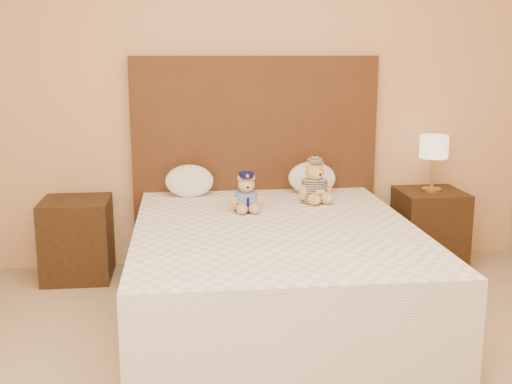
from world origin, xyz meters
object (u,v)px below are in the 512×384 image
(nightstand_right, at_px, (429,228))
(teddy_police, at_px, (246,192))
(pillow_right, at_px, (312,176))
(teddy_prisoner, at_px, (314,181))
(lamp, at_px, (434,150))
(nightstand_left, at_px, (77,239))
(pillow_left, at_px, (189,179))
(bed, at_px, (275,271))

(nightstand_right, distance_m, teddy_police, 1.51)
(pillow_right, bearing_deg, teddy_prisoner, -98.25)
(lamp, distance_m, pillow_right, 0.89)
(lamp, bearing_deg, teddy_prisoner, -164.62)
(lamp, distance_m, teddy_police, 1.46)
(nightstand_right, bearing_deg, pillow_right, 178.02)
(nightstand_right, height_order, lamp, lamp)
(nightstand_left, distance_m, lamp, 2.56)
(lamp, bearing_deg, pillow_right, 178.02)
(pillow_left, bearing_deg, nightstand_left, -177.78)
(bed, xyz_separation_m, nightstand_left, (-1.25, 0.80, -0.00))
(lamp, height_order, teddy_prisoner, lamp)
(nightstand_left, relative_size, pillow_left, 1.66)
(bed, bearing_deg, teddy_police, 110.75)
(bed, distance_m, lamp, 1.59)
(teddy_police, height_order, pillow_left, teddy_police)
(nightstand_left, distance_m, pillow_left, 0.87)
(lamp, bearing_deg, bed, -147.38)
(nightstand_right, relative_size, teddy_police, 2.24)
(bed, relative_size, teddy_prisoner, 7.06)
(bed, relative_size, pillow_right, 5.95)
(teddy_police, bearing_deg, bed, -72.12)
(bed, distance_m, pillow_left, 1.03)
(bed, height_order, pillow_left, pillow_left)
(teddy_police, xyz_separation_m, teddy_prisoner, (0.47, 0.20, 0.02))
(teddy_police, bearing_deg, pillow_right, 40.52)
(nightstand_right, distance_m, teddy_prisoner, 1.03)
(pillow_right, bearing_deg, lamp, -1.98)
(bed, bearing_deg, teddy_prisoner, 58.18)
(nightstand_right, xyz_separation_m, lamp, (-0.00, 0.00, 0.57))
(teddy_prisoner, bearing_deg, nightstand_left, 154.15)
(lamp, height_order, pillow_right, lamp)
(bed, height_order, teddy_prisoner, teddy_prisoner)
(bed, xyz_separation_m, teddy_police, (-0.13, 0.35, 0.40))
(pillow_left, bearing_deg, bed, -60.08)
(nightstand_left, xyz_separation_m, teddy_prisoner, (1.59, -0.25, 0.42))
(bed, xyz_separation_m, pillow_left, (-0.48, 0.83, 0.39))
(teddy_police, xyz_separation_m, pillow_left, (-0.35, 0.48, -0.01))
(nightstand_left, bearing_deg, lamp, 0.00)
(teddy_prisoner, bearing_deg, teddy_police, -173.47)
(teddy_prisoner, xyz_separation_m, pillow_left, (-0.82, 0.28, -0.02))
(teddy_police, bearing_deg, nightstand_right, 15.36)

